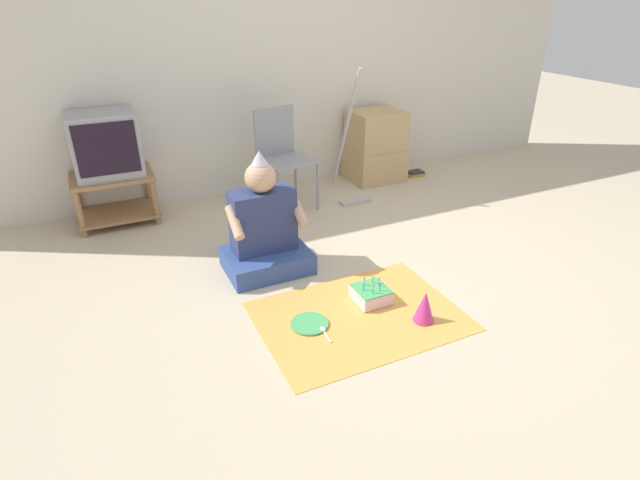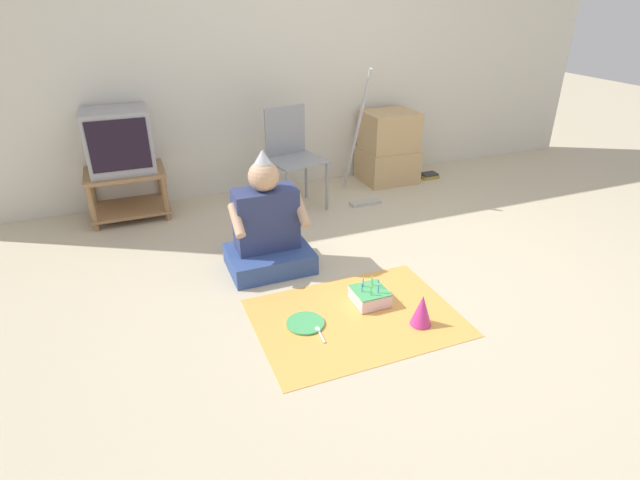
# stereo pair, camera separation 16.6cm
# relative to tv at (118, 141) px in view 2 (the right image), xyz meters

# --- Properties ---
(ground_plane) EXTENTS (16.00, 16.00, 0.00)m
(ground_plane) POSITION_rel_tv_xyz_m (1.58, -1.87, -0.65)
(ground_plane) COLOR beige
(wall_back) EXTENTS (6.40, 0.06, 2.55)m
(wall_back) POSITION_rel_tv_xyz_m (1.58, 0.25, 0.63)
(wall_back) COLOR beige
(wall_back) RESTS_ON ground_plane
(tv_stand) EXTENTS (0.62, 0.46, 0.40)m
(tv_stand) POSITION_rel_tv_xyz_m (-0.00, -0.01, -0.41)
(tv_stand) COLOR #997047
(tv_stand) RESTS_ON ground_plane
(tv) EXTENTS (0.49, 0.42, 0.49)m
(tv) POSITION_rel_tv_xyz_m (0.00, 0.00, 0.00)
(tv) COLOR #99999E
(tv) RESTS_ON tv_stand
(folding_chair) EXTENTS (0.50, 0.46, 0.85)m
(folding_chair) POSITION_rel_tv_xyz_m (1.34, -0.29, -0.15)
(folding_chair) COLOR gray
(folding_chair) RESTS_ON ground_plane
(cardboard_box_stack) EXTENTS (0.51, 0.45, 0.68)m
(cardboard_box_stack) POSITION_rel_tv_xyz_m (2.42, -0.03, -0.32)
(cardboard_box_stack) COLOR tan
(cardboard_box_stack) RESTS_ON ground_plane
(dust_mop) EXTENTS (0.28, 0.50, 1.16)m
(dust_mop) POSITION_rel_tv_xyz_m (1.95, -0.39, -0.31)
(dust_mop) COLOR #B2ADA3
(dust_mop) RESTS_ON ground_plane
(book_pile) EXTENTS (0.17, 0.13, 0.05)m
(book_pile) POSITION_rel_tv_xyz_m (2.86, -0.14, -0.63)
(book_pile) COLOR #A88933
(book_pile) RESTS_ON ground_plane
(person_seated) EXTENTS (0.56, 0.43, 0.83)m
(person_seated) POSITION_rel_tv_xyz_m (0.83, -1.26, -0.37)
(person_seated) COLOR #334C8C
(person_seated) RESTS_ON ground_plane
(party_cloth) EXTENTS (1.18, 0.85, 0.01)m
(party_cloth) POSITION_rel_tv_xyz_m (1.13, -2.04, -0.65)
(party_cloth) COLOR #EFA84C
(party_cloth) RESTS_ON ground_plane
(birthday_cake) EXTENTS (0.20, 0.20, 0.15)m
(birthday_cake) POSITION_rel_tv_xyz_m (1.28, -1.93, -0.60)
(birthday_cake) COLOR silver
(birthday_cake) RESTS_ON party_cloth
(party_hat_blue) EXTENTS (0.12, 0.12, 0.19)m
(party_hat_blue) POSITION_rel_tv_xyz_m (1.45, -2.23, -0.55)
(party_hat_blue) COLOR #CC338C
(party_hat_blue) RESTS_ON party_cloth
(paper_plate) EXTENTS (0.22, 0.22, 0.01)m
(paper_plate) POSITION_rel_tv_xyz_m (0.83, -1.99, -0.64)
(paper_plate) COLOR #4CB266
(paper_plate) RESTS_ON party_cloth
(plastic_spoon_near) EXTENTS (0.04, 0.15, 0.01)m
(plastic_spoon_near) POSITION_rel_tv_xyz_m (0.88, -2.08, -0.64)
(plastic_spoon_near) COLOR white
(plastic_spoon_near) RESTS_ON party_cloth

